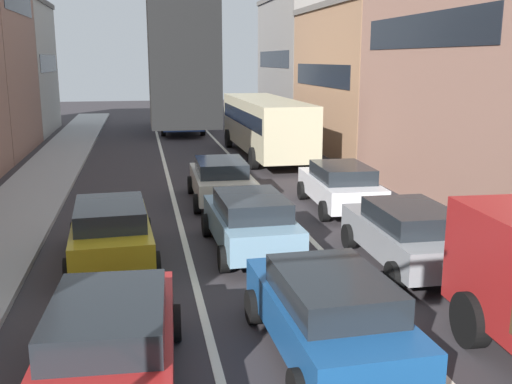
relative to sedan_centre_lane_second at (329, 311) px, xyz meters
name	(u,v)px	position (x,y,z in m)	size (l,w,h in m)	color
sidewalk_left	(32,193)	(-6.84, 13.42, -0.73)	(2.60, 64.00, 0.14)	#9D9D9D
lane_stripe_left	(171,189)	(-1.84, 13.42, -0.79)	(0.16, 60.00, 0.01)	silver
lane_stripe_right	(259,186)	(1.56, 13.42, -0.79)	(0.16, 60.00, 0.01)	silver
building_row_right	(435,67)	(9.75, 15.61, 3.67)	(7.20, 43.90, 10.69)	gray
sedan_centre_lane_second	(329,311)	(0.00, 0.00, 0.00)	(2.17, 4.35, 1.49)	#194C8C
wagon_left_lane_second	(111,341)	(-3.44, -0.39, 0.00)	(2.25, 4.39, 1.49)	#A51E1E
hatchback_centre_lane_third	(250,221)	(-0.24, 5.68, 0.00)	(2.15, 4.34, 1.49)	#759EB7
sedan_left_lane_third	(111,230)	(-3.68, 5.48, 0.00)	(2.24, 4.39, 1.49)	#B29319
coupe_centre_lane_fourth	(220,179)	(-0.27, 11.09, 0.00)	(2.12, 4.33, 1.49)	beige
sedan_right_lane_behind_truck	(408,233)	(3.20, 3.87, 0.00)	(2.12, 4.33, 1.49)	gray
wagon_right_lane_far	(340,185)	(3.44, 9.39, 0.00)	(2.19, 4.36, 1.49)	silver
bus_mid_queue_primary	(265,122)	(3.20, 20.10, 0.96)	(2.90, 10.53, 2.90)	#BFB793
bus_far_queue_secondary	(181,89)	(-0.07, 32.56, 2.03)	(3.13, 10.60, 5.06)	navy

